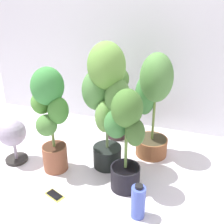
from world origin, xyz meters
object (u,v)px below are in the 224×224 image
(potted_plant_back_center, at_px, (116,101))
(cell_phone, at_px, (55,195))
(potted_plant_front_right, at_px, (125,136))
(floor_fan, at_px, (12,135))
(nutrient_bottle, at_px, (138,202))
(potted_plant_center, at_px, (106,96))
(potted_plant_back_right, at_px, (153,98))
(potted_plant_front_left, at_px, (50,114))

(potted_plant_back_center, height_order, cell_phone, potted_plant_back_center)
(potted_plant_front_right, height_order, floor_fan, potted_plant_front_right)
(floor_fan, bearing_deg, potted_plant_back_center, 176.86)
(potted_plant_front_right, bearing_deg, cell_phone, -149.70)
(potted_plant_back_center, relative_size, potted_plant_front_right, 0.92)
(potted_plant_back_center, relative_size, nutrient_bottle, 2.84)
(potted_plant_front_right, distance_m, cell_phone, 0.65)
(cell_phone, relative_size, nutrient_bottle, 0.65)
(potted_plant_back_center, distance_m, potted_plant_front_right, 0.74)
(potted_plant_front_right, bearing_deg, nutrient_bottle, -55.85)
(cell_phone, xyz_separation_m, floor_fan, (-0.51, 0.26, 0.24))
(potted_plant_center, relative_size, potted_plant_back_right, 1.13)
(potted_plant_back_right, bearing_deg, potted_plant_center, -134.63)
(potted_plant_center, bearing_deg, potted_plant_back_center, 99.53)
(potted_plant_back_center, bearing_deg, potted_plant_back_right, -27.30)
(potted_plant_front_left, height_order, potted_plant_front_right, potted_plant_front_left)
(potted_plant_front_left, distance_m, cell_phone, 0.57)
(potted_plant_back_right, height_order, cell_phone, potted_plant_back_right)
(potted_plant_back_center, height_order, nutrient_bottle, potted_plant_back_center)
(potted_plant_center, bearing_deg, cell_phone, -116.52)
(potted_plant_back_right, bearing_deg, cell_phone, -124.62)
(potted_plant_center, distance_m, potted_plant_back_right, 0.42)
(cell_phone, distance_m, nutrient_bottle, 0.60)
(potted_plant_back_center, bearing_deg, potted_plant_front_left, -113.68)
(cell_phone, height_order, floor_fan, floor_fan)
(potted_plant_back_center, bearing_deg, cell_phone, -98.81)
(potted_plant_back_right, height_order, nutrient_bottle, potted_plant_back_right)
(cell_phone, bearing_deg, nutrient_bottle, 112.42)
(potted_plant_front_left, xyz_separation_m, nutrient_bottle, (0.73, -0.25, -0.37))
(potted_plant_front_left, xyz_separation_m, potted_plant_back_right, (0.66, 0.47, 0.03))
(potted_plant_front_right, distance_m, nutrient_bottle, 0.42)
(potted_plant_front_right, bearing_deg, potted_plant_front_left, 178.12)
(potted_plant_center, xyz_separation_m, potted_plant_back_center, (-0.08, 0.48, -0.24))
(potted_plant_center, xyz_separation_m, potted_plant_front_right, (0.21, -0.20, -0.18))
(potted_plant_front_left, distance_m, potted_plant_front_right, 0.58)
(potted_plant_back_center, height_order, floor_fan, potted_plant_back_center)
(potted_plant_front_left, distance_m, potted_plant_back_center, 0.73)
(potted_plant_back_right, distance_m, cell_phone, 1.04)
(potted_plant_front_left, distance_m, floor_fan, 0.44)
(potted_plant_center, bearing_deg, potted_plant_front_left, -154.12)
(potted_plant_front_left, relative_size, floor_fan, 2.20)
(potted_plant_center, bearing_deg, potted_plant_front_right, -43.82)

